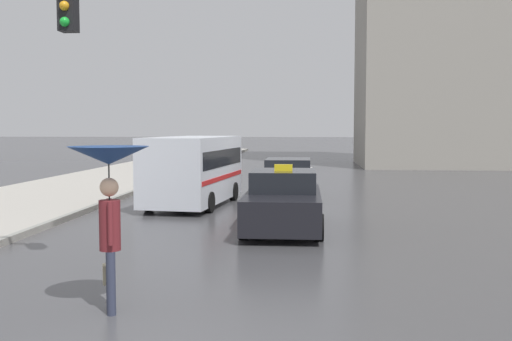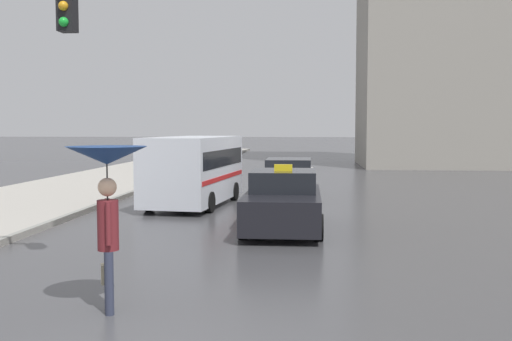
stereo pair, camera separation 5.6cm
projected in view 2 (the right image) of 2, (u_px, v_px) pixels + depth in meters
taxi at (283, 203)px, 14.76m from camera, size 1.91×4.20×1.63m
sedan_red at (288, 180)px, 21.47m from camera, size 1.91×4.78×1.40m
ambulance_van at (194, 167)px, 19.38m from camera, size 2.57×5.38×2.23m
pedestrian_with_umbrella at (107, 177)px, 8.06m from camera, size 1.08×1.08×2.28m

